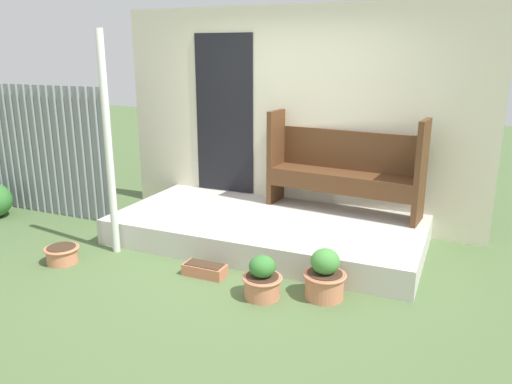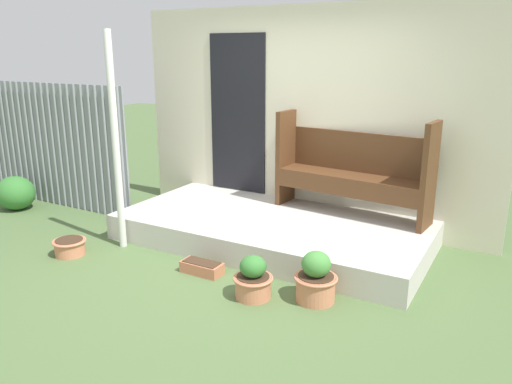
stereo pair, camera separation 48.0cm
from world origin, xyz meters
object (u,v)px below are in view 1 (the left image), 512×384
bench (344,164)px  planter_box_rect (205,270)px  flower_pot_left (62,254)px  flower_pot_right (325,277)px  flower_pot_middle (262,279)px  support_post (108,146)px

bench → planter_box_rect: (-0.91, -1.66, -0.77)m
flower_pot_left → planter_box_rect: bearing=12.0°
flower_pot_right → flower_pot_middle: bearing=-157.0°
support_post → planter_box_rect: (1.17, -0.15, -1.09)m
support_post → flower_pot_left: bearing=-124.1°
flower_pot_middle → planter_box_rect: flower_pot_middle is taller
planter_box_rect → flower_pot_left: bearing=-168.0°
bench → flower_pot_middle: 1.98m
support_post → flower_pot_left: size_ratio=6.58×
planter_box_rect → flower_pot_middle: bearing=-15.3°
bench → flower_pot_left: 3.19m
flower_pot_right → planter_box_rect: flower_pot_right is taller
flower_pot_left → bench: bearing=39.6°
bench → flower_pot_middle: (-0.23, -1.85, -0.66)m
flower_pot_left → planter_box_rect: size_ratio=0.85×
flower_pot_left → flower_pot_right: flower_pot_right is taller
support_post → planter_box_rect: bearing=-7.2°
bench → flower_pot_right: bearing=-75.1°
support_post → planter_box_rect: size_ratio=5.56×
flower_pot_middle → planter_box_rect: bearing=164.7°
bench → support_post: bearing=-138.1°
flower_pot_left → flower_pot_right: (2.65, 0.34, 0.10)m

